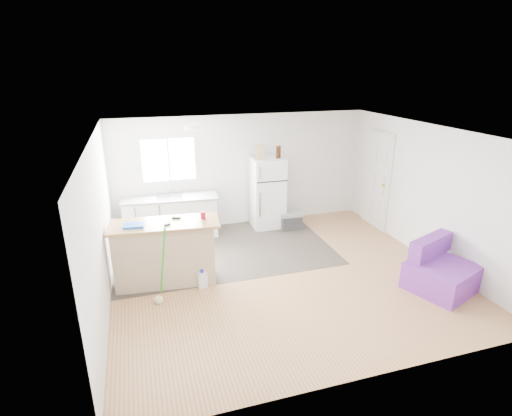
{
  "coord_description": "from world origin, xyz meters",
  "views": [
    {
      "loc": [
        -2.16,
        -5.59,
        3.36
      ],
      "look_at": [
        -0.25,
        0.7,
        0.99
      ],
      "focal_mm": 28.0,
      "sensor_mm": 36.0,
      "label": 1
    }
  ],
  "objects_px": {
    "purple_seat": "(440,272)",
    "mop": "(160,288)",
    "peninsula": "(165,253)",
    "refrigerator": "(267,193)",
    "bottle_left": "(278,152)",
    "kitchen_cabinets": "(171,216)",
    "cooler": "(291,220)",
    "blue_tray": "(134,225)",
    "cleaner_jug": "(202,280)",
    "bottle_right": "(279,152)",
    "cardboard_box": "(260,152)",
    "red_cup": "(203,215)"
  },
  "relations": [
    {
      "from": "purple_seat",
      "to": "mop",
      "type": "distance_m",
      "value": 4.35
    },
    {
      "from": "peninsula",
      "to": "refrigerator",
      "type": "bearing_deg",
      "value": 43.42
    },
    {
      "from": "mop",
      "to": "bottle_left",
      "type": "bearing_deg",
      "value": 15.84
    },
    {
      "from": "peninsula",
      "to": "kitchen_cabinets",
      "type": "bearing_deg",
      "value": 86.94
    },
    {
      "from": "cooler",
      "to": "mop",
      "type": "relative_size",
      "value": 0.4
    },
    {
      "from": "peninsula",
      "to": "cooler",
      "type": "bearing_deg",
      "value": 34.22
    },
    {
      "from": "purple_seat",
      "to": "blue_tray",
      "type": "bearing_deg",
      "value": 141.98
    },
    {
      "from": "peninsula",
      "to": "cleaner_jug",
      "type": "height_order",
      "value": "peninsula"
    },
    {
      "from": "peninsula",
      "to": "bottle_right",
      "type": "xyz_separation_m",
      "value": [
        2.57,
        1.8,
        1.12
      ]
    },
    {
      "from": "cooler",
      "to": "blue_tray",
      "type": "height_order",
      "value": "blue_tray"
    },
    {
      "from": "cardboard_box",
      "to": "kitchen_cabinets",
      "type": "bearing_deg",
      "value": 176.67
    },
    {
      "from": "mop",
      "to": "red_cup",
      "type": "bearing_deg",
      "value": 10.32
    },
    {
      "from": "bottle_left",
      "to": "kitchen_cabinets",
      "type": "bearing_deg",
      "value": 176.89
    },
    {
      "from": "refrigerator",
      "to": "mop",
      "type": "distance_m",
      "value": 3.49
    },
    {
      "from": "cleaner_jug",
      "to": "cardboard_box",
      "type": "distance_m",
      "value": 3.06
    },
    {
      "from": "cleaner_jug",
      "to": "bottle_right",
      "type": "bearing_deg",
      "value": 37.68
    },
    {
      "from": "cardboard_box",
      "to": "bottle_left",
      "type": "relative_size",
      "value": 1.2
    },
    {
      "from": "refrigerator",
      "to": "cardboard_box",
      "type": "xyz_separation_m",
      "value": [
        -0.19,
        -0.07,
        0.91
      ]
    },
    {
      "from": "mop",
      "to": "red_cup",
      "type": "height_order",
      "value": "mop"
    },
    {
      "from": "bottle_left",
      "to": "bottle_right",
      "type": "distance_m",
      "value": 0.07
    },
    {
      "from": "kitchen_cabinets",
      "to": "peninsula",
      "type": "bearing_deg",
      "value": -93.42
    },
    {
      "from": "kitchen_cabinets",
      "to": "cleaner_jug",
      "type": "bearing_deg",
      "value": -78.56
    },
    {
      "from": "cleaner_jug",
      "to": "cardboard_box",
      "type": "relative_size",
      "value": 1.07
    },
    {
      "from": "kitchen_cabinets",
      "to": "peninsula",
      "type": "height_order",
      "value": "kitchen_cabinets"
    },
    {
      "from": "cooler",
      "to": "cleaner_jug",
      "type": "distance_m",
      "value": 2.93
    },
    {
      "from": "refrigerator",
      "to": "bottle_right",
      "type": "height_order",
      "value": "bottle_right"
    },
    {
      "from": "kitchen_cabinets",
      "to": "red_cup",
      "type": "relative_size",
      "value": 16.2
    },
    {
      "from": "kitchen_cabinets",
      "to": "cleaner_jug",
      "type": "distance_m",
      "value": 2.25
    },
    {
      "from": "cleaner_jug",
      "to": "mop",
      "type": "distance_m",
      "value": 0.71
    },
    {
      "from": "peninsula",
      "to": "cooler",
      "type": "xyz_separation_m",
      "value": [
        2.77,
        1.53,
        -0.34
      ]
    },
    {
      "from": "purple_seat",
      "to": "bottle_right",
      "type": "distance_m",
      "value": 3.83
    },
    {
      "from": "kitchen_cabinets",
      "to": "cleaner_jug",
      "type": "xyz_separation_m",
      "value": [
        0.25,
        -2.21,
        -0.29
      ]
    },
    {
      "from": "cleaner_jug",
      "to": "purple_seat",
      "type": "bearing_deg",
      "value": -25.53
    },
    {
      "from": "cleaner_jug",
      "to": "refrigerator",
      "type": "bearing_deg",
      "value": 41.65
    },
    {
      "from": "bottle_left",
      "to": "bottle_right",
      "type": "height_order",
      "value": "same"
    },
    {
      "from": "blue_tray",
      "to": "mop",
      "type": "bearing_deg",
      "value": -62.32
    },
    {
      "from": "peninsula",
      "to": "cardboard_box",
      "type": "distance_m",
      "value": 3.0
    },
    {
      "from": "refrigerator",
      "to": "mop",
      "type": "relative_size",
      "value": 1.25
    },
    {
      "from": "refrigerator",
      "to": "cooler",
      "type": "height_order",
      "value": "refrigerator"
    },
    {
      "from": "cooler",
      "to": "blue_tray",
      "type": "xyz_separation_m",
      "value": [
        -3.2,
        -1.56,
        0.88
      ]
    },
    {
      "from": "red_cup",
      "to": "cardboard_box",
      "type": "xyz_separation_m",
      "value": [
        1.5,
        1.77,
        0.57
      ]
    },
    {
      "from": "bottle_right",
      "to": "bottle_left",
      "type": "bearing_deg",
      "value": -133.52
    },
    {
      "from": "blue_tray",
      "to": "cardboard_box",
      "type": "bearing_deg",
      "value": 34.85
    },
    {
      "from": "refrigerator",
      "to": "cardboard_box",
      "type": "relative_size",
      "value": 5.07
    },
    {
      "from": "kitchen_cabinets",
      "to": "purple_seat",
      "type": "distance_m",
      "value": 5.07
    },
    {
      "from": "mop",
      "to": "bottle_right",
      "type": "xyz_separation_m",
      "value": [
        2.71,
        2.36,
        1.41
      ]
    },
    {
      "from": "blue_tray",
      "to": "bottle_left",
      "type": "bearing_deg",
      "value": 31.01
    },
    {
      "from": "refrigerator",
      "to": "cleaner_jug",
      "type": "xyz_separation_m",
      "value": [
        -1.81,
        -2.18,
        -0.62
      ]
    },
    {
      "from": "refrigerator",
      "to": "bottle_right",
      "type": "xyz_separation_m",
      "value": [
        0.24,
        -0.04,
        0.89
      ]
    },
    {
      "from": "refrigerator",
      "to": "blue_tray",
      "type": "distance_m",
      "value": 3.34
    }
  ]
}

